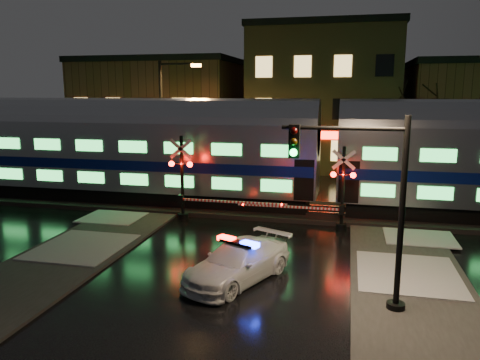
# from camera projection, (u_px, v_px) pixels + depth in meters

# --- Properties ---
(ground) EXTENTS (120.00, 120.00, 0.00)m
(ground) POSITION_uv_depth(u_px,v_px,m) (248.00, 239.00, 21.06)
(ground) COLOR black
(ground) RESTS_ON ground
(ballast) EXTENTS (90.00, 4.20, 0.24)m
(ballast) POSITION_uv_depth(u_px,v_px,m) (267.00, 209.00, 25.82)
(ballast) COLOR black
(ballast) RESTS_ON ground
(sidewalk_left) EXTENTS (4.00, 20.00, 0.12)m
(sidewalk_left) POSITION_uv_depth(u_px,v_px,m) (36.00, 275.00, 16.75)
(sidewalk_left) COLOR #2D2D2D
(sidewalk_left) RESTS_ON ground
(sidewalk_right) EXTENTS (4.00, 20.00, 0.12)m
(sidewalk_right) POSITION_uv_depth(u_px,v_px,m) (420.00, 314.00, 13.86)
(sidewalk_right) COLOR #2D2D2D
(sidewalk_right) RESTS_ON ground
(building_left) EXTENTS (14.00, 10.00, 9.00)m
(building_left) POSITION_uv_depth(u_px,v_px,m) (163.00, 113.00, 44.15)
(building_left) COLOR #572F21
(building_left) RESTS_ON ground
(building_mid) EXTENTS (12.00, 11.00, 11.50)m
(building_mid) POSITION_uv_depth(u_px,v_px,m) (324.00, 100.00, 41.07)
(building_mid) COLOR brown
(building_mid) RESTS_ON ground
(train) EXTENTS (51.00, 3.12, 5.92)m
(train) POSITION_uv_depth(u_px,v_px,m) (328.00, 153.00, 24.49)
(train) COLOR black
(train) RESTS_ON ballast
(police_car) EXTENTS (3.66, 5.04, 1.52)m
(police_car) POSITION_uv_depth(u_px,v_px,m) (238.00, 262.00, 16.31)
(police_car) COLOR white
(police_car) RESTS_ON ground
(crossing_signal_right) EXTENTS (5.67, 0.65, 4.02)m
(crossing_signal_right) POSITION_uv_depth(u_px,v_px,m) (335.00, 196.00, 22.13)
(crossing_signal_right) COLOR black
(crossing_signal_right) RESTS_ON ground
(crossing_signal_left) EXTENTS (6.15, 0.67, 4.35)m
(crossing_signal_left) POSITION_uv_depth(u_px,v_px,m) (188.00, 186.00, 23.73)
(crossing_signal_left) COLOR black
(crossing_signal_left) RESTS_ON ground
(traffic_light) EXTENTS (3.81, 0.69, 5.89)m
(traffic_light) POSITION_uv_depth(u_px,v_px,m) (369.00, 210.00, 13.68)
(traffic_light) COLOR black
(traffic_light) RESTS_ON ground
(streetlight) EXTENTS (2.83, 0.30, 8.46)m
(streetlight) POSITION_uv_depth(u_px,v_px,m) (166.00, 117.00, 30.41)
(streetlight) COLOR black
(streetlight) RESTS_ON ground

